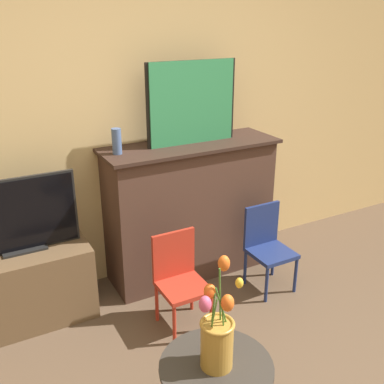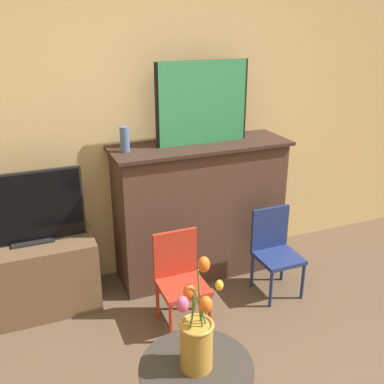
{
  "view_description": "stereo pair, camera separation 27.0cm",
  "coord_description": "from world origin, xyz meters",
  "px_view_note": "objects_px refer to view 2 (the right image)",
  "views": [
    {
      "loc": [
        -1.12,
        -0.92,
        1.95
      ],
      "look_at": [
        0.08,
        1.29,
        0.95
      ],
      "focal_mm": 42.0,
      "sensor_mm": 36.0,
      "label": 1
    },
    {
      "loc": [
        -0.87,
        -1.04,
        1.95
      ],
      "look_at": [
        0.08,
        1.29,
        0.95
      ],
      "focal_mm": 42.0,
      "sensor_mm": 36.0,
      "label": 2
    }
  ],
  "objects_px": {
    "chair_red": "(180,275)",
    "chair_blue": "(275,247)",
    "tv_monitor": "(28,209)",
    "vase_tulips": "(197,336)",
    "painting": "(203,103)"
  },
  "relations": [
    {
      "from": "painting",
      "to": "chair_red",
      "type": "xyz_separation_m",
      "value": [
        -0.4,
        -0.56,
        -1.01
      ]
    },
    {
      "from": "chair_red",
      "to": "chair_blue",
      "type": "distance_m",
      "value": 0.79
    },
    {
      "from": "chair_blue",
      "to": "tv_monitor",
      "type": "bearing_deg",
      "value": 165.2
    },
    {
      "from": "chair_red",
      "to": "tv_monitor",
      "type": "bearing_deg",
      "value": 148.68
    },
    {
      "from": "vase_tulips",
      "to": "painting",
      "type": "bearing_deg",
      "value": 65.79
    },
    {
      "from": "painting",
      "to": "vase_tulips",
      "type": "height_order",
      "value": "painting"
    },
    {
      "from": "vase_tulips",
      "to": "chair_red",
      "type": "bearing_deg",
      "value": 74.28
    },
    {
      "from": "chair_red",
      "to": "vase_tulips",
      "type": "xyz_separation_m",
      "value": [
        -0.24,
        -0.87,
        0.24
      ]
    },
    {
      "from": "painting",
      "to": "chair_red",
      "type": "distance_m",
      "value": 1.22
    },
    {
      "from": "tv_monitor",
      "to": "chair_red",
      "type": "relative_size",
      "value": 1.13
    },
    {
      "from": "painting",
      "to": "tv_monitor",
      "type": "distance_m",
      "value": 1.4
    },
    {
      "from": "tv_monitor",
      "to": "chair_blue",
      "type": "height_order",
      "value": "tv_monitor"
    },
    {
      "from": "chair_red",
      "to": "painting",
      "type": "bearing_deg",
      "value": 54.64
    },
    {
      "from": "chair_blue",
      "to": "vase_tulips",
      "type": "relative_size",
      "value": 1.16
    },
    {
      "from": "painting",
      "to": "chair_blue",
      "type": "xyz_separation_m",
      "value": [
        0.38,
        -0.47,
        -1.01
      ]
    }
  ]
}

